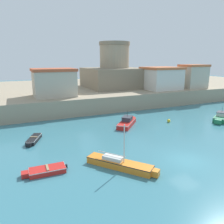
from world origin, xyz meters
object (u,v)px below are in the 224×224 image
at_px(harbor_shed_near_wharf, 193,76).
at_px(harbor_shed_far_end, 161,78).
at_px(harbor_shed_mid_row, 54,82).
at_px(dinghy_black_0, 34,139).
at_px(motorboat_green_4, 221,117).
at_px(sailboat_orange_1, 120,164).
at_px(fortress, 114,73).
at_px(dinghy_red_3, 46,170).
at_px(mooring_buoy, 169,121).
at_px(motorboat_red_2, 127,122).

bearing_deg(harbor_shed_near_wharf, harbor_shed_far_end, 169.58).
bearing_deg(harbor_shed_far_end, harbor_shed_mid_row, 178.84).
xyz_separation_m(dinghy_black_0, motorboat_green_4, (28.98, -2.72, 0.26)).
relative_size(sailboat_orange_1, motorboat_green_4, 1.06).
height_order(sailboat_orange_1, fortress, fortress).
bearing_deg(fortress, dinghy_red_3, -124.27).
bearing_deg(harbor_shed_far_end, dinghy_black_0, -154.17).
distance_m(dinghy_black_0, mooring_buoy, 20.35).
xyz_separation_m(mooring_buoy, harbor_shed_far_end, (8.96, 14.30, 5.34)).
bearing_deg(motorboat_green_4, harbor_shed_near_wharf, 61.64).
xyz_separation_m(dinghy_black_0, motorboat_red_2, (13.55, 1.20, 0.22)).
xyz_separation_m(motorboat_red_2, fortress, (7.76, 21.22, 6.06)).
height_order(sailboat_orange_1, harbor_shed_far_end, harbor_shed_far_end).
bearing_deg(mooring_buoy, dinghy_black_0, 179.68).
height_order(motorboat_green_4, mooring_buoy, motorboat_green_4).
height_order(dinghy_black_0, mooring_buoy, dinghy_black_0).
bearing_deg(dinghy_black_0, fortress, 46.46).
bearing_deg(mooring_buoy, dinghy_red_3, -157.41).
distance_m(motorboat_green_4, harbor_shed_mid_row, 29.81).
distance_m(motorboat_red_2, motorboat_green_4, 15.92).
relative_size(dinghy_black_0, motorboat_red_2, 0.70).
xyz_separation_m(sailboat_orange_1, harbor_shed_near_wharf, (30.69, 22.98, 5.45)).
relative_size(dinghy_black_0, motorboat_green_4, 0.64).
xyz_separation_m(sailboat_orange_1, mooring_buoy, (13.73, 10.15, -0.15)).
bearing_deg(dinghy_black_0, motorboat_green_4, -5.37).
height_order(dinghy_black_0, fortress, fortress).
bearing_deg(sailboat_orange_1, motorboat_red_2, 58.88).
xyz_separation_m(mooring_buoy, fortress, (0.96, 22.53, 6.30)).
distance_m(motorboat_green_4, mooring_buoy, 9.01).
bearing_deg(harbor_shed_far_end, motorboat_green_4, -91.12).
height_order(dinghy_black_0, dinghy_red_3, dinghy_black_0).
relative_size(motorboat_green_4, harbor_shed_near_wharf, 0.98).
bearing_deg(dinghy_black_0, harbor_shed_far_end, 25.83).
height_order(motorboat_green_4, harbor_shed_near_wharf, harbor_shed_near_wharf).
distance_m(dinghy_red_3, fortress, 37.91).
bearing_deg(fortress, dinghy_black_0, -133.54).
distance_m(motorboat_red_2, fortress, 23.39).
distance_m(dinghy_red_3, harbor_shed_far_end, 37.23).
xyz_separation_m(fortress, harbor_shed_far_end, (8.00, -8.23, -0.96)).
bearing_deg(dinghy_red_3, motorboat_green_4, 11.33).
relative_size(dinghy_black_0, dinghy_red_3, 0.94).
bearing_deg(motorboat_green_4, motorboat_red_2, 165.73).
bearing_deg(harbor_shed_mid_row, mooring_buoy, -44.51).
distance_m(motorboat_red_2, harbor_shed_near_wharf, 26.94).
distance_m(dinghy_black_0, harbor_shed_near_wharf, 39.81).
bearing_deg(dinghy_red_3, harbor_shed_mid_row, 77.68).
distance_m(fortress, harbor_shed_mid_row, 17.80).
xyz_separation_m(dinghy_red_3, fortress, (21.05, 30.90, 6.29)).
relative_size(sailboat_orange_1, harbor_shed_near_wharf, 1.03).
height_order(motorboat_red_2, harbor_shed_mid_row, harbor_shed_mid_row).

